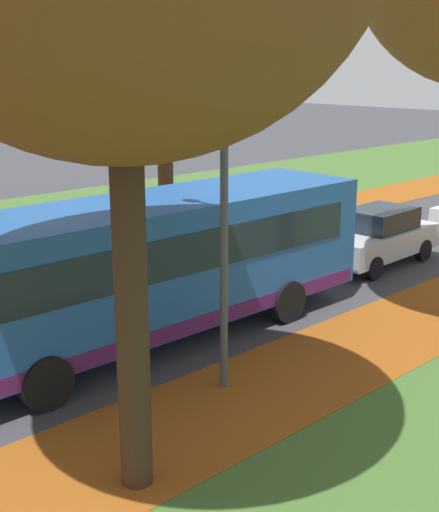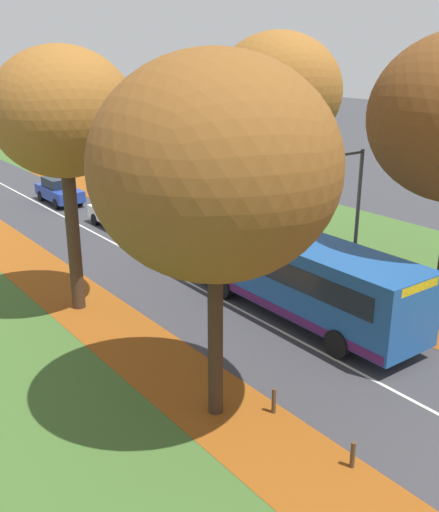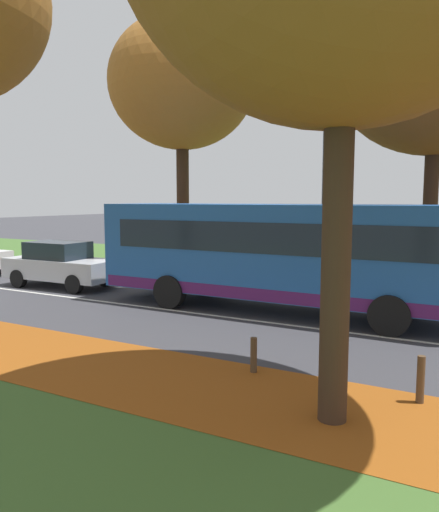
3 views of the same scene
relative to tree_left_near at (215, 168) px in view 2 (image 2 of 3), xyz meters
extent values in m
cube|color=#8C4714|center=(0.19, 5.70, -6.76)|extent=(2.80, 60.00, 0.00)
cube|color=#3D6028|center=(13.99, 11.70, -6.77)|extent=(12.00, 90.00, 0.01)
cube|color=#8C4714|center=(9.39, 5.70, -6.76)|extent=(2.80, 60.00, 0.00)
cube|color=silver|center=(4.79, 11.70, -6.77)|extent=(0.12, 80.00, 0.01)
cylinder|color=#382619|center=(0.00, 0.00, -4.53)|extent=(0.40, 0.40, 4.50)
ellipsoid|color=brown|center=(0.00, 0.00, 0.02)|extent=(6.11, 6.11, 5.50)
cylinder|color=#422D1E|center=(-0.02, 8.78, -4.03)|extent=(0.49, 0.49, 5.48)
ellipsoid|color=#935B23|center=(-0.02, 8.78, 0.59)|extent=(5.03, 5.03, 4.53)
cylinder|color=#382619|center=(10.21, 9.03, -4.03)|extent=(0.49, 0.49, 5.49)
ellipsoid|color=#935B23|center=(10.21, 9.03, 0.87)|extent=(5.72, 5.72, 5.15)
cylinder|color=#4C3823|center=(1.21, -3.83, -6.42)|extent=(0.12, 0.12, 0.70)
cylinder|color=#4C3823|center=(1.23, -1.02, -6.40)|extent=(0.12, 0.12, 0.75)
cylinder|color=#4C3823|center=(1.25, 1.79, -6.45)|extent=(0.12, 0.12, 0.65)
cylinder|color=#47474C|center=(8.79, 2.83, -3.77)|extent=(0.14, 0.14, 6.00)
cylinder|color=#47474C|center=(7.99, 2.83, -0.87)|extent=(1.60, 0.10, 0.10)
ellipsoid|color=silver|center=(7.19, 2.83, -0.92)|extent=(0.44, 0.28, 0.20)
cube|color=#1E5199|center=(6.18, 3.30, -5.04)|extent=(2.57, 10.42, 2.50)
cube|color=#19232D|center=(6.14, -1.84, -4.69)|extent=(2.30, 0.12, 1.30)
cube|color=#19232D|center=(6.18, 3.30, -4.64)|extent=(2.60, 9.17, 0.80)
cube|color=#4C1951|center=(6.18, 3.30, -6.11)|extent=(2.59, 10.21, 0.32)
cube|color=yellow|center=(6.14, -1.86, -3.97)|extent=(1.75, 0.09, 0.28)
cylinder|color=black|center=(7.35, 0.07, -6.29)|extent=(0.31, 0.96, 0.96)
cylinder|color=black|center=(4.97, 0.08, -6.29)|extent=(0.31, 0.96, 0.96)
cylinder|color=black|center=(7.39, 6.15, -6.29)|extent=(0.31, 0.96, 0.96)
cylinder|color=black|center=(5.01, 6.17, -6.29)|extent=(0.31, 0.96, 0.96)
cube|color=#B7BABF|center=(6.07, 11.52, -6.10)|extent=(1.81, 4.25, 0.70)
cube|color=#19232D|center=(6.07, 11.67, -5.45)|extent=(1.50, 2.05, 0.60)
cylinder|color=black|center=(6.89, 10.24, -6.45)|extent=(0.24, 0.65, 0.64)
cylinder|color=black|center=(5.33, 10.20, -6.45)|extent=(0.24, 0.65, 0.64)
cylinder|color=black|center=(6.82, 12.84, -6.45)|extent=(0.24, 0.65, 0.64)
cylinder|color=black|center=(5.26, 12.80, -6.45)|extent=(0.24, 0.65, 0.64)
cube|color=silver|center=(6.32, 17.46, -6.10)|extent=(1.74, 4.22, 0.70)
cube|color=#19232D|center=(6.32, 17.61, -5.45)|extent=(1.46, 2.03, 0.60)
cylinder|color=black|center=(7.11, 16.16, -6.45)|extent=(0.23, 0.64, 0.64)
cylinder|color=black|center=(5.55, 16.15, -6.45)|extent=(0.23, 0.64, 0.64)
cylinder|color=black|center=(7.09, 18.77, -6.45)|extent=(0.23, 0.64, 0.64)
cylinder|color=black|center=(5.52, 18.75, -6.45)|extent=(0.23, 0.64, 0.64)
cube|color=#233D9E|center=(5.96, 24.70, -6.10)|extent=(1.74, 4.22, 0.70)
cube|color=#19232D|center=(5.97, 24.85, -5.45)|extent=(1.47, 2.03, 0.60)
cylinder|color=black|center=(6.73, 23.39, -6.45)|extent=(0.23, 0.64, 0.64)
cylinder|color=black|center=(5.17, 23.41, -6.45)|extent=(0.23, 0.64, 0.64)
cylinder|color=black|center=(6.76, 25.99, -6.45)|extent=(0.23, 0.64, 0.64)
cylinder|color=black|center=(5.20, 26.01, -6.45)|extent=(0.23, 0.64, 0.64)
camera|label=1|loc=(17.27, -5.37, -1.08)|focal=50.00mm
camera|label=2|loc=(-8.45, -11.36, 2.74)|focal=42.00mm
camera|label=3|loc=(-6.70, -1.83, -3.66)|focal=35.00mm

